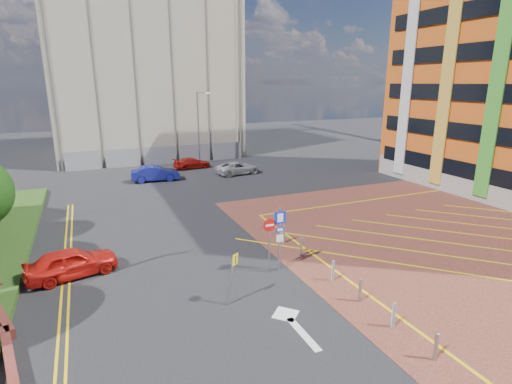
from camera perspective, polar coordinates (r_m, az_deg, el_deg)
ground at (r=19.13m, az=3.30°, el=-12.56°), size 140.00×140.00×0.00m
forecourt at (r=27.87m, az=30.14°, el=-5.51°), size 26.00×26.00×0.02m
lamp_back at (r=44.87m, az=-8.15°, el=9.36°), size 1.53×0.16×8.00m
sign_cluster at (r=19.24m, az=2.86°, el=-5.98°), size 1.17×0.12×3.20m
warning_sign at (r=16.71m, az=-3.44°, el=-11.43°), size 0.64×0.39×2.25m
bollard_row at (r=18.73m, az=12.11°, el=-11.93°), size 0.14×11.14×0.90m
construction_building at (r=55.63m, az=-16.12°, el=16.93°), size 21.20×19.20×22.00m
construction_fence at (r=46.57m, az=-12.32°, el=5.20°), size 21.60×0.06×2.00m
car_red_left at (r=21.12m, az=-24.84°, el=-9.13°), size 4.40×2.54×1.41m
car_blue_back at (r=38.56m, az=-14.18°, el=2.60°), size 4.55×1.95×1.46m
car_red_back at (r=43.53m, az=-9.12°, el=4.10°), size 4.13×2.04×1.16m
car_silver_back at (r=40.30m, az=-2.61°, el=3.46°), size 4.80×2.73×1.26m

